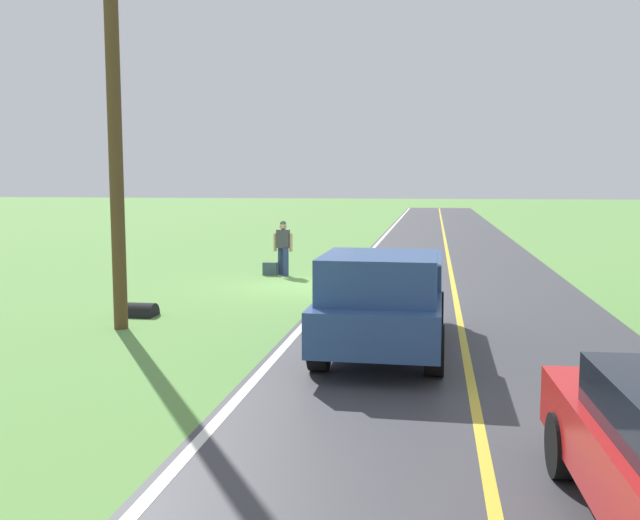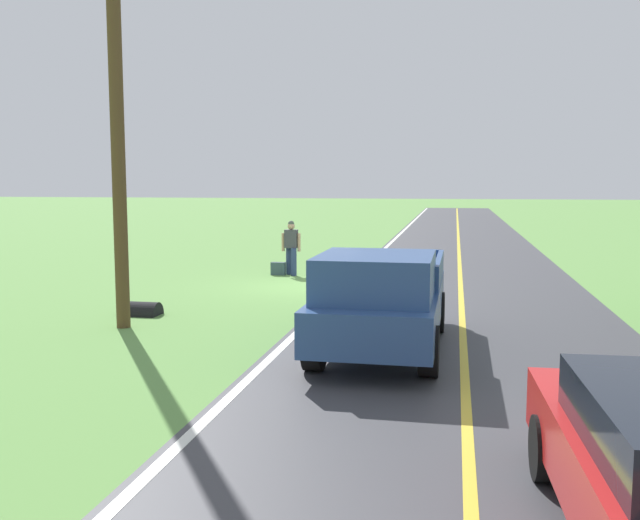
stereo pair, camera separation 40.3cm
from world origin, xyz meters
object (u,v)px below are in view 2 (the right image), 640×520
Objects in this scene: hitchhiker_walking at (291,245)px; utility_pole_roadside at (117,108)px; pickup_truck_passing at (381,298)px; suitcase_carried at (278,269)px.

utility_pole_roadside is (1.55, 8.53, 3.48)m from hitchhiker_walking.
utility_pole_roadside is at bearing -11.18° from pickup_truck_passing.
utility_pole_roadside is (5.44, -1.07, 3.49)m from pickup_truck_passing.
suitcase_carried is 9.53m from utility_pole_roadside.
suitcase_carried is 0.05× the size of utility_pole_roadside.
hitchhiker_walking is at bearing -67.99° from pickup_truck_passing.
hitchhiker_walking is at bearing -100.34° from utility_pole_roadside.
hitchhiker_walking is 0.20× the size of utility_pole_roadside.
pickup_truck_passing reaches higher than hitchhiker_walking.
pickup_truck_passing is (-4.30, 9.52, 0.76)m from suitcase_carried.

